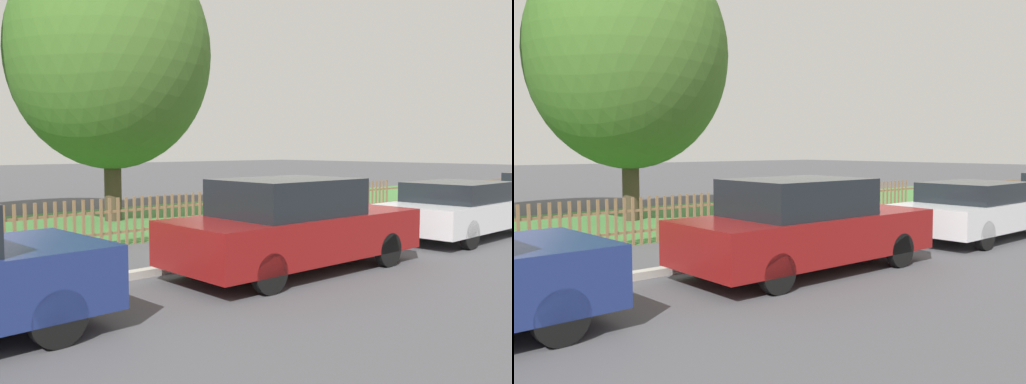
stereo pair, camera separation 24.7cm
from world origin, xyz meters
The scene contains 8 objects.
ground_plane centered at (0.00, 0.00, 0.00)m, with size 120.00×120.00×0.00m, color #4C4C51.
kerb_stone centered at (0.00, 0.10, 0.06)m, with size 40.94×0.20×0.12m, color #B2ADA3.
grass_strip centered at (0.00, 6.19, 0.01)m, with size 40.94×6.66×0.01m, color #477F3D.
park_fence centered at (0.00, 2.87, 0.50)m, with size 40.94×0.05×0.99m.
parked_car_navy_estate centered at (-1.04, -1.17, 0.74)m, with size 4.42×1.82×1.51m.
parked_car_red_compact centered at (4.21, -1.27, 0.65)m, with size 4.41×1.95×1.25m.
covered_motorcycle centered at (1.39, 1.11, 0.62)m, with size 1.93×0.82×1.02m.
tree_mid_park centered at (-0.07, 6.56, 4.49)m, with size 5.37×5.37×7.59m.
Camera 1 is at (-7.64, -7.48, 1.99)m, focal length 40.00 mm.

